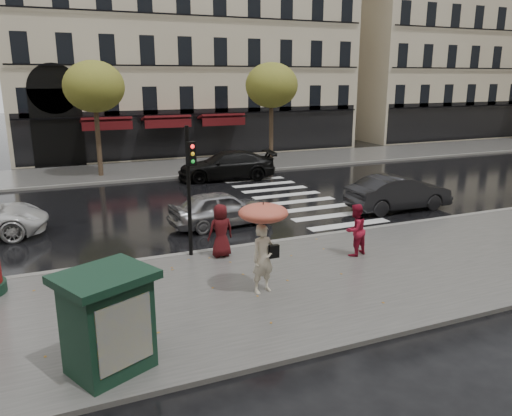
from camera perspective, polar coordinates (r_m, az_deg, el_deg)
name	(u,v)px	position (r m, az deg, el deg)	size (l,w,h in m)	color
ground	(248,286)	(14.25, -0.89, -8.90)	(160.00, 160.00, 0.00)	black
near_sidewalk	(255,291)	(13.81, -0.10, -9.43)	(90.00, 7.00, 0.12)	#474744
far_sidewalk	(133,171)	(31.99, -13.91, 4.13)	(90.00, 6.00, 0.12)	#474744
near_kerb	(214,251)	(16.85, -4.77, -4.88)	(90.00, 0.25, 0.14)	slate
far_kerb	(142,180)	(29.08, -12.92, 3.18)	(90.00, 0.25, 0.14)	slate
zebra_crossing	(287,195)	(24.95, 3.53, 1.49)	(3.60, 11.75, 0.01)	silver
bldg_far_corner	(176,5)	(43.85, -9.14, 21.91)	(26.00, 14.00, 22.90)	#B7A88C
bldg_far_right	(445,20)	(57.60, 20.81, 19.42)	(24.00, 14.00, 22.90)	#B7A88C
tree_far_left	(94,87)	(30.24, -18.02, 13.02)	(3.40, 3.40, 6.64)	#38281C
tree_far_right	(272,86)	(33.16, 1.79, 13.80)	(3.40, 3.40, 6.64)	#38281C
woman_umbrella	(263,233)	(13.03, 0.84, -2.86)	(1.30, 1.30, 2.51)	beige
woman_red	(355,230)	(16.31, 11.27, -2.47)	(0.83, 0.64, 1.70)	maroon
man_burgundy	(221,231)	(15.92, -4.05, -2.59)	(0.84, 0.55, 1.72)	#440D10
traffic_light	(190,179)	(15.67, -7.59, 3.32)	(0.30, 0.41, 4.17)	black
newsstand	(107,321)	(10.25, -16.62, -12.26)	(2.13, 2.00, 2.04)	black
car_silver	(222,208)	(19.67, -3.96, -0.04)	(1.67, 4.16, 1.42)	#9C9BA0
car_darkgrey	(399,193)	(22.88, 15.99, 1.70)	(1.64, 4.69, 1.55)	black
car_black	(226,165)	(28.72, -3.40, 4.87)	(2.25, 5.53, 1.60)	black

